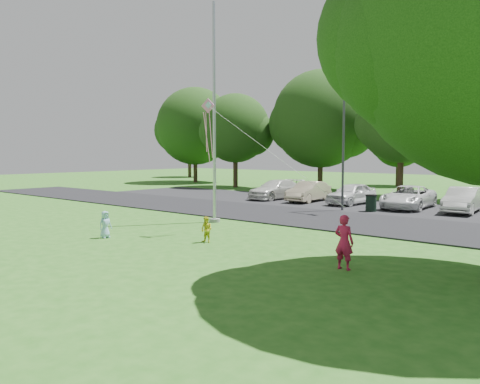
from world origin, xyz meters
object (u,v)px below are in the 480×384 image
Objects in this scene: trash_can at (371,204)px; child_yellow at (207,230)px; street_lamp at (347,141)px; woman at (344,242)px; flagpole at (214,132)px; kite at (211,119)px; child_blue at (105,224)px.

child_yellow is (-0.94, -11.86, -0.02)m from trash_can.
street_lamp is 13.45m from woman.
flagpole is 1.40× the size of kite.
woman is at bearing -78.67° from child_blue.
child_yellow is 0.13× the size of kite.
trash_can is 14.37m from child_blue.
street_lamp is at bearing 85.97° from child_yellow.
child_blue is (-0.44, -5.63, -3.65)m from flagpole.
child_blue is at bearing 8.70° from woman.
child_yellow is at bearing -61.09° from child_blue.
woman is 0.21× the size of kite.
kite is (-1.01, 1.33, 4.07)m from child_yellow.
child_yellow is (0.26, -11.30, -3.40)m from street_lamp.
trash_can is 11.45m from kite.
flagpole reaches higher than child_yellow.
child_yellow is at bearing -50.54° from flagpole.
woman is at bearing -69.08° from trash_can.
flagpole is 10.34m from woman.
woman is at bearing -53.35° from street_lamp.
woman is 9.34m from child_blue.
trash_can is 11.90m from child_yellow.
street_lamp is at bearing 71.62° from kite.
kite reaches higher than child_blue.
street_lamp is at bearing 68.57° from flagpole.
child_yellow is 0.91× the size of child_blue.
woman is (8.80, -4.25, -3.40)m from flagpole.
street_lamp reaches higher than kite.
woman is at bearing -28.56° from kite.
woman is at bearing -25.77° from flagpole.
child_yellow is at bearing -66.75° from kite.
kite is at bearing -37.14° from child_blue.
woman reaches higher than trash_can.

